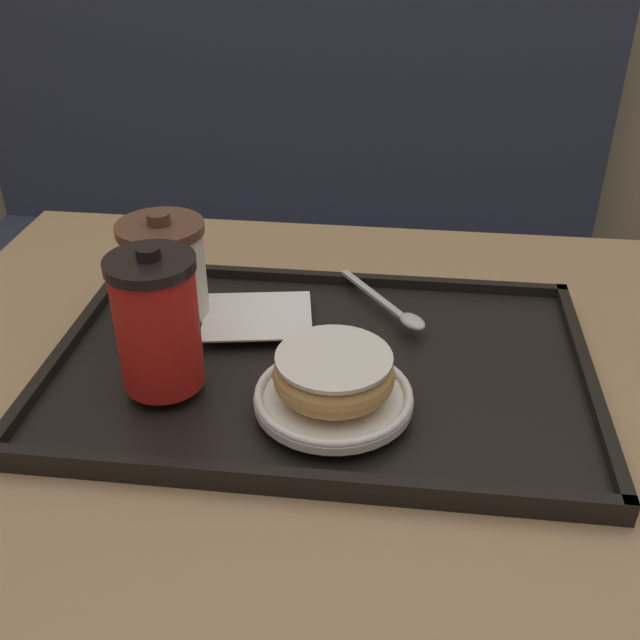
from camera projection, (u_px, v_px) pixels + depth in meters
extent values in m
cube|color=#33384C|center=(280.00, 341.00, 1.76)|extent=(1.39, 0.44, 0.45)
cube|color=#33384C|center=(287.00, 108.00, 1.65)|extent=(1.39, 0.08, 0.55)
cube|color=tan|center=(353.00, 387.00, 0.77)|extent=(0.99, 0.73, 0.03)
cylinder|color=#333338|center=(346.00, 620.00, 0.96)|extent=(0.08, 0.08, 0.71)
cube|color=black|center=(320.00, 369.00, 0.76)|extent=(0.54, 0.36, 0.01)
cube|color=black|center=(295.00, 478.00, 0.61)|extent=(0.54, 0.01, 0.01)
cube|color=black|center=(337.00, 278.00, 0.90)|extent=(0.54, 0.01, 0.01)
cube|color=black|center=(70.00, 342.00, 0.78)|extent=(0.01, 0.36, 0.01)
cube|color=black|center=(589.00, 377.00, 0.73)|extent=(0.01, 0.36, 0.01)
cube|color=white|center=(257.00, 316.00, 0.81)|extent=(0.13, 0.12, 0.00)
cylinder|color=red|center=(158.00, 327.00, 0.68)|extent=(0.08, 0.08, 0.12)
cylinder|color=black|center=(150.00, 264.00, 0.65)|extent=(0.08, 0.08, 0.01)
cylinder|color=black|center=(148.00, 253.00, 0.64)|extent=(0.02, 0.02, 0.01)
cylinder|color=white|center=(165.00, 274.00, 0.79)|extent=(0.09, 0.09, 0.10)
cylinder|color=brown|center=(160.00, 228.00, 0.77)|extent=(0.09, 0.09, 0.01)
cylinder|color=brown|center=(158.00, 218.00, 0.76)|extent=(0.02, 0.02, 0.01)
cylinder|color=white|center=(333.00, 399.00, 0.68)|extent=(0.15, 0.15, 0.01)
torus|color=white|center=(333.00, 394.00, 0.68)|extent=(0.14, 0.14, 0.01)
torus|color=tan|center=(334.00, 375.00, 0.67)|extent=(0.11, 0.11, 0.03)
cylinder|color=white|center=(334.00, 358.00, 0.66)|extent=(0.10, 0.10, 0.00)
ellipsoid|color=silver|center=(412.00, 322.00, 0.79)|extent=(0.04, 0.04, 0.01)
cube|color=silver|center=(372.00, 293.00, 0.85)|extent=(0.08, 0.10, 0.00)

